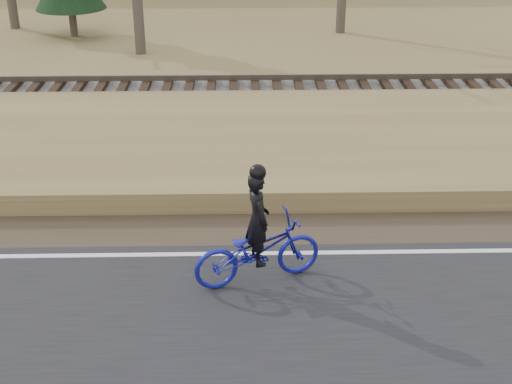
{
  "coord_description": "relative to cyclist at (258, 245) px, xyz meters",
  "views": [
    {
      "loc": [
        1.4,
        -10.41,
        6.36
      ],
      "look_at": [
        1.64,
        0.5,
        1.1
      ],
      "focal_mm": 50.0,
      "sensor_mm": 36.0,
      "label": 1
    }
  ],
  "objects": [
    {
      "name": "embankment",
      "position": [
        -1.64,
        4.83,
        -0.49
      ],
      "size": [
        120.0,
        5.0,
        0.44
      ],
      "primitive_type": "cube",
      "color": "olive",
      "rests_on": "ground"
    },
    {
      "name": "ground",
      "position": [
        -1.64,
        0.63,
        -0.71
      ],
      "size": [
        120.0,
        120.0,
        0.0
      ],
      "primitive_type": "plane",
      "color": "olive",
      "rests_on": "ground"
    },
    {
      "name": "shoulder",
      "position": [
        -1.64,
        1.83,
        -0.69
      ],
      "size": [
        120.0,
        1.6,
        0.04
      ],
      "primitive_type": "cube",
      "color": "#473A2B",
      "rests_on": "ground"
    },
    {
      "name": "cyclist",
      "position": [
        0.0,
        0.0,
        0.0
      ],
      "size": [
        2.22,
        1.34,
        2.04
      ],
      "rotation": [
        0.0,
        0.0,
        1.89
      ],
      "color": "navy",
      "rests_on": "road"
    },
    {
      "name": "edge_line",
      "position": [
        -1.64,
        0.83,
        -0.65
      ],
      "size": [
        120.0,
        0.12,
        0.01
      ],
      "primitive_type": "cube",
      "color": "silver",
      "rests_on": "road"
    },
    {
      "name": "road",
      "position": [
        -1.64,
        -1.87,
        -0.68
      ],
      "size": [
        120.0,
        6.0,
        0.06
      ],
      "primitive_type": "cube",
      "color": "black",
      "rests_on": "ground"
    },
    {
      "name": "railroad",
      "position": [
        -1.64,
        8.63,
        -0.18
      ],
      "size": [
        120.0,
        2.4,
        0.29
      ],
      "color": "black",
      "rests_on": "ballast"
    },
    {
      "name": "ballast",
      "position": [
        -1.64,
        8.63,
        -0.49
      ],
      "size": [
        120.0,
        3.0,
        0.45
      ],
      "primitive_type": "cube",
      "color": "slate",
      "rests_on": "ground"
    }
  ]
}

